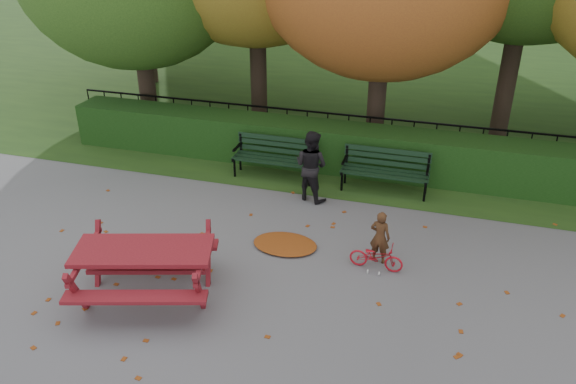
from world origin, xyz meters
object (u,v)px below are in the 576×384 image
(child, at_px, (380,237))
(bicycle, at_px, (376,257))
(adult, at_px, (311,166))
(bench_left, at_px, (275,154))
(bench_right, at_px, (386,167))
(picnic_table, at_px, (144,259))

(child, bearing_deg, bicycle, 98.39)
(adult, height_order, bicycle, adult)
(bicycle, bearing_deg, adult, 40.30)
(bench_left, distance_m, bench_right, 2.40)
(picnic_table, height_order, child, child)
(bench_right, height_order, bicycle, bench_right)
(picnic_table, xyz_separation_m, child, (3.26, 1.94, -0.20))
(adult, bearing_deg, bench_right, -129.77)
(bench_left, bearing_deg, bench_right, 0.00)
(picnic_table, height_order, bicycle, picnic_table)
(bench_left, relative_size, bicycle, 2.03)
(bench_left, xyz_separation_m, adult, (1.01, -0.80, 0.21))
(bench_left, relative_size, child, 1.90)
(bicycle, bearing_deg, picnic_table, 119.88)
(bench_right, relative_size, child, 1.90)
(child, distance_m, adult, 2.51)
(picnic_table, bearing_deg, bench_right, 40.47)
(child, bearing_deg, picnic_table, 41.69)
(bench_left, xyz_separation_m, picnic_table, (-0.59, -4.60, 0.15))
(picnic_table, xyz_separation_m, bicycle, (3.25, 1.71, -0.44))
(bench_left, height_order, bench_right, same)
(bench_left, relative_size, adult, 1.23)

